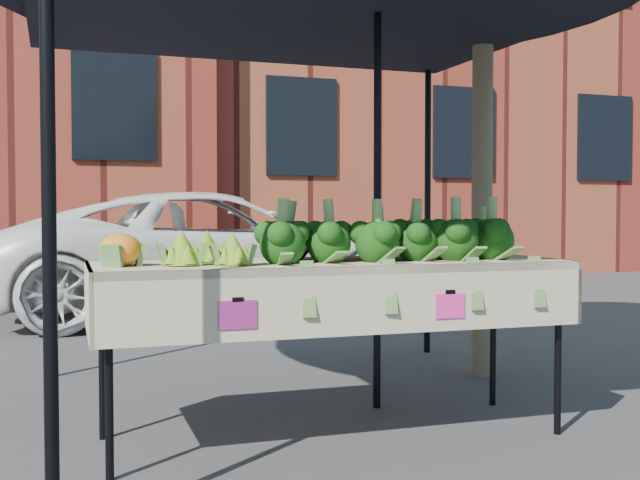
% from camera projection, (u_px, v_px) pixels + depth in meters
% --- Properties ---
extents(ground, '(90.00, 90.00, 0.00)m').
position_uv_depth(ground, '(337.00, 438.00, 3.95)').
color(ground, '#353538').
extents(table, '(2.41, 0.83, 0.90)m').
position_uv_depth(table, '(333.00, 349.00, 3.95)').
color(table, beige).
rests_on(table, ground).
extents(canopy, '(3.16, 3.16, 2.74)m').
position_uv_depth(canopy, '(316.00, 174.00, 4.47)').
color(canopy, black).
rests_on(canopy, ground).
extents(broccoli_heap, '(1.49, 0.59, 0.28)m').
position_uv_depth(broccoli_heap, '(389.00, 233.00, 4.06)').
color(broccoli_heap, '#13340B').
rests_on(broccoli_heap, table).
extents(romanesco_cluster, '(0.44, 0.48, 0.21)m').
position_uv_depth(romanesco_cluster, '(203.00, 242.00, 3.70)').
color(romanesco_cluster, '#6AA422').
rests_on(romanesco_cluster, table).
extents(cauliflower_pair, '(0.21, 0.21, 0.19)m').
position_uv_depth(cauliflower_pair, '(121.00, 245.00, 3.55)').
color(cauliflower_pair, orange).
rests_on(cauliflower_pair, table).
extents(vehicle, '(1.39, 2.28, 4.93)m').
position_uv_depth(vehicle, '(217.00, 94.00, 8.61)').
color(vehicle, white).
rests_on(vehicle, ground).
extents(street_tree, '(2.10, 2.10, 4.13)m').
position_uv_depth(street_tree, '(483.00, 80.00, 5.37)').
color(street_tree, '#1E4C14').
rests_on(street_tree, ground).
extents(building_right, '(12.00, 8.00, 8.50)m').
position_uv_depth(building_right, '(435.00, 78.00, 17.88)').
color(building_right, maroon).
rests_on(building_right, ground).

